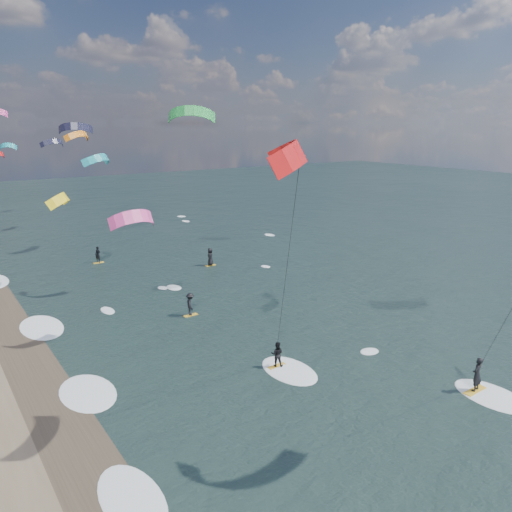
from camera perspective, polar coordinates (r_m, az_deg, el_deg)
ground at (r=24.07m, az=20.16°, el=-22.36°), size 260.00×260.00×0.00m
wet_sand_strip at (r=25.16m, az=-19.56°, el=-20.48°), size 3.00×240.00×0.00m
kitesurfer_near_b at (r=23.31m, az=4.40°, el=1.80°), size 6.74×9.12×14.19m
far_kitesurfers at (r=45.49m, az=-8.64°, el=-2.26°), size 10.28×19.83×1.86m
bg_kite_field at (r=65.28m, az=-21.00°, el=11.86°), size 13.03×72.52×8.84m
shoreline_surf at (r=29.33m, az=-19.85°, el=-15.06°), size 2.40×79.40×0.11m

